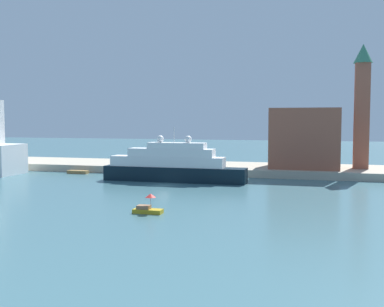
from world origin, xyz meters
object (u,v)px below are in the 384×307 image
(person_figure, at_px, (147,162))
(large_yacht, at_px, (172,166))
(bell_tower, at_px, (362,102))
(parked_car, at_px, (132,162))
(small_motorboat, at_px, (148,208))
(mooring_bollard, at_px, (178,166))
(work_barge, at_px, (78,172))
(harbor_building, at_px, (305,138))

(person_figure, bearing_deg, large_yacht, -51.79)
(bell_tower, distance_m, parked_car, 54.47)
(bell_tower, xyz_separation_m, person_figure, (-47.89, -6.41, -13.94))
(small_motorboat, xyz_separation_m, mooring_bollard, (-8.60, 42.43, 1.32))
(bell_tower, relative_size, mooring_bollard, 33.76)
(work_barge, relative_size, mooring_bollard, 5.97)
(large_yacht, height_order, small_motorboat, large_yacht)
(bell_tower, xyz_separation_m, mooring_bollard, (-39.44, -8.86, -14.31))
(small_motorboat, height_order, work_barge, small_motorboat)
(large_yacht, height_order, mooring_bollard, large_yacht)
(bell_tower, bearing_deg, large_yacht, -152.34)
(small_motorboat, height_order, mooring_bollard, small_motorboat)
(work_barge, bearing_deg, mooring_bollard, 7.85)
(large_yacht, xyz_separation_m, harbor_building, (25.44, 19.35, 5.13))
(small_motorboat, relative_size, person_figure, 2.36)
(large_yacht, distance_m, harbor_building, 32.37)
(work_barge, distance_m, mooring_bollard, 23.65)
(work_barge, xyz_separation_m, bell_tower, (62.80, 12.08, 16.02))
(work_barge, bearing_deg, parked_car, 35.70)
(bell_tower, relative_size, parked_car, 6.64)
(large_yacht, height_order, person_figure, large_yacht)
(work_barge, xyz_separation_m, harbor_building, (50.77, 11.79, 7.98))
(parked_car, bearing_deg, work_barge, -144.30)
(work_barge, xyz_separation_m, person_figure, (14.91, 5.67, 2.08))
(work_barge, bearing_deg, large_yacht, -16.62)
(work_barge, relative_size, person_figure, 2.88)
(large_yacht, relative_size, parked_car, 7.13)
(harbor_building, bearing_deg, person_figure, -170.32)
(parked_car, xyz_separation_m, mooring_bollard, (12.97, -4.25, -0.19))
(large_yacht, relative_size, harbor_building, 1.94)
(small_motorboat, distance_m, bell_tower, 61.85)
(work_barge, height_order, parked_car, parked_car)
(parked_car, bearing_deg, large_yacht, -45.17)
(harbor_building, distance_m, bell_tower, 14.47)
(mooring_bollard, bearing_deg, person_figure, 163.81)
(parked_car, distance_m, mooring_bollard, 13.65)
(work_barge, distance_m, person_figure, 16.09)
(work_barge, distance_m, harbor_building, 52.73)
(small_motorboat, relative_size, parked_car, 0.96)
(work_barge, height_order, bell_tower, bell_tower)
(small_motorboat, distance_m, work_barge, 50.59)
(person_figure, bearing_deg, harbor_building, 9.68)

